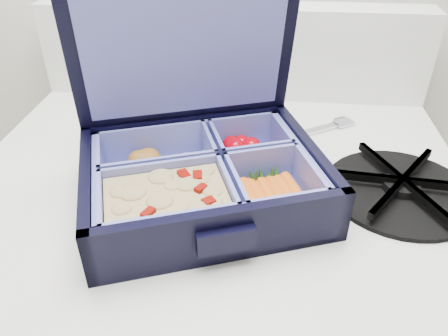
# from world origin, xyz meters

# --- Properties ---
(bento_box) EXTENTS (0.31, 0.27, 0.06)m
(bento_box) POSITION_xyz_m (-0.24, 1.65, 0.96)
(bento_box) COLOR black
(bento_box) RESTS_ON stove
(burner_grate) EXTENTS (0.19, 0.19, 0.02)m
(burner_grate) POSITION_xyz_m (-0.01, 1.68, 0.94)
(burner_grate) COLOR black
(burner_grate) RESTS_ON stove
(burner_grate_rear) EXTENTS (0.23, 0.23, 0.02)m
(burner_grate_rear) POSITION_xyz_m (-0.35, 1.87, 0.94)
(burner_grate_rear) COLOR black
(burner_grate_rear) RESTS_ON stove
(fork) EXTENTS (0.16, 0.11, 0.01)m
(fork) POSITION_xyz_m (-0.13, 1.80, 0.93)
(fork) COLOR silver
(fork) RESTS_ON stove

